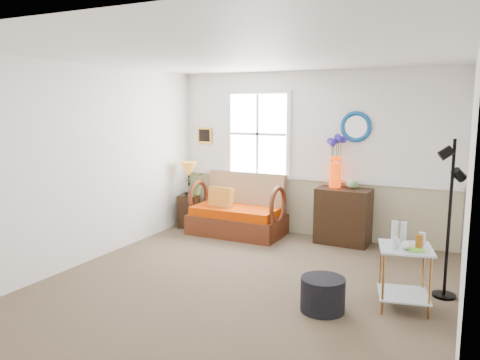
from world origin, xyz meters
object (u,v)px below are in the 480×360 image
at_px(lamp_stand, 189,211).
at_px(floor_lamp, 449,220).
at_px(loveseat, 237,205).
at_px(side_table, 404,278).
at_px(cabinet, 343,216).
at_px(ottoman, 323,294).

distance_m(lamp_stand, floor_lamp, 4.34).
height_order(loveseat, side_table, loveseat).
height_order(lamp_stand, floor_lamp, floor_lamp).
distance_m(lamp_stand, side_table, 4.14).
xyz_separation_m(loveseat, cabinet, (1.66, 0.26, -0.07)).
bearing_deg(lamp_stand, loveseat, -2.19).
bearing_deg(side_table, cabinet, 118.80).
bearing_deg(cabinet, lamp_stand, -172.93).
height_order(loveseat, cabinet, loveseat).
distance_m(loveseat, ottoman, 3.03).
height_order(cabinet, side_table, cabinet).
relative_size(cabinet, floor_lamp, 0.49).
distance_m(lamp_stand, cabinet, 2.62).
xyz_separation_m(loveseat, lamp_stand, (-0.94, 0.04, -0.20)).
distance_m(cabinet, floor_lamp, 2.18).
height_order(lamp_stand, side_table, side_table).
relative_size(side_table, floor_lamp, 0.38).
bearing_deg(ottoman, cabinet, 99.11).
relative_size(lamp_stand, floor_lamp, 0.32).
xyz_separation_m(loveseat, floor_lamp, (3.15, -1.27, 0.38)).
height_order(side_table, floor_lamp, floor_lamp).
relative_size(lamp_stand, cabinet, 0.67).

